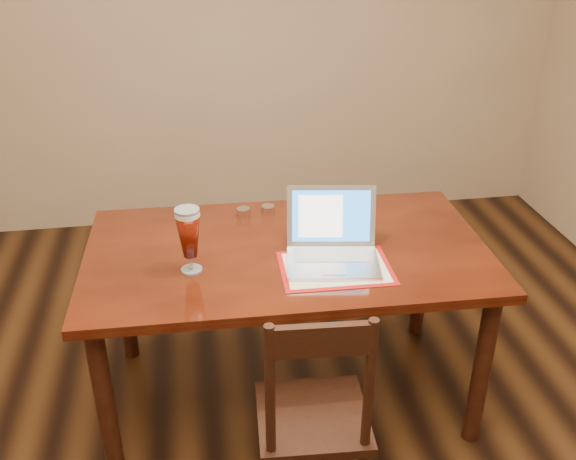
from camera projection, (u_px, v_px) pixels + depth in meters
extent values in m
cube|color=tan|center=(219.00, 24.00, 4.03)|extent=(4.50, 0.01, 2.70)
cube|color=#4F190A|center=(287.00, 252.00, 2.67)|extent=(1.68, 0.97, 0.04)
cylinder|color=#33190C|center=(105.00, 405.00, 2.42)|extent=(0.07, 0.07, 0.74)
cylinder|color=#33190C|center=(482.00, 370.00, 2.60)|extent=(0.07, 0.07, 0.74)
cylinder|color=#33190C|center=(124.00, 293.00, 3.09)|extent=(0.07, 0.07, 0.74)
cylinder|color=#33190C|center=(422.00, 272.00, 3.27)|extent=(0.07, 0.07, 0.74)
cube|color=#AB120F|center=(336.00, 268.00, 2.51)|extent=(0.44, 0.32, 0.00)
cube|color=silver|center=(336.00, 268.00, 2.51)|extent=(0.40, 0.28, 0.00)
cube|color=#BCBCC0|center=(333.00, 263.00, 2.52)|extent=(0.39, 0.30, 0.02)
cube|color=#B7B7BC|center=(332.00, 255.00, 2.56)|extent=(0.31, 0.16, 0.00)
cube|color=silver|center=(334.00, 270.00, 2.46)|extent=(0.10, 0.08, 0.00)
cube|color=#BCBCC0|center=(331.00, 216.00, 2.60)|extent=(0.37, 0.13, 0.24)
cube|color=blue|center=(331.00, 216.00, 2.60)|extent=(0.32, 0.10, 0.20)
cube|color=white|center=(321.00, 216.00, 2.60)|extent=(0.18, 0.07, 0.17)
cylinder|color=silver|center=(192.00, 270.00, 2.49)|extent=(0.08, 0.08, 0.01)
cylinder|color=silver|center=(191.00, 262.00, 2.48)|extent=(0.01, 0.01, 0.06)
cylinder|color=beige|center=(187.00, 214.00, 2.38)|extent=(0.09, 0.09, 0.02)
cylinder|color=silver|center=(187.00, 210.00, 2.37)|extent=(0.09, 0.09, 0.01)
cylinder|color=silver|center=(243.00, 212.00, 2.91)|extent=(0.06, 0.06, 0.04)
cylinder|color=silver|center=(268.00, 210.00, 2.93)|extent=(0.06, 0.06, 0.04)
cube|color=black|center=(312.00, 417.00, 2.31)|extent=(0.42, 0.40, 0.04)
cylinder|color=black|center=(266.00, 433.00, 2.53)|extent=(0.04, 0.04, 0.39)
cylinder|color=black|center=(346.00, 427.00, 2.56)|extent=(0.04, 0.04, 0.39)
cylinder|color=black|center=(270.00, 391.00, 2.04)|extent=(0.03, 0.03, 0.51)
cylinder|color=black|center=(369.00, 384.00, 2.06)|extent=(0.03, 0.03, 0.51)
cube|color=black|center=(321.00, 340.00, 1.96)|extent=(0.32, 0.05, 0.11)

